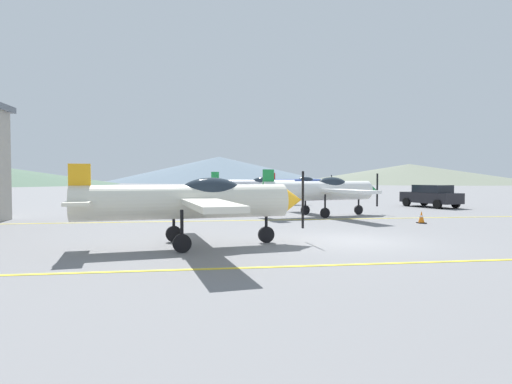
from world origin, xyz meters
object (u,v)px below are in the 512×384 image
at_px(airplane_mid, 322,190).
at_px(airplane_far, 257,186).
at_px(airplane_near, 193,200).
at_px(car_sedan, 431,196).
at_px(airplane_back, 301,184).
at_px(traffic_cone_front, 421,217).

relative_size(airplane_mid, airplane_far, 0.99).
xyz_separation_m(airplane_near, car_sedan, (17.07, 15.17, -0.62)).
distance_m(airplane_mid, airplane_far, 10.97).
relative_size(airplane_back, traffic_cone_front, 14.68).
distance_m(airplane_far, traffic_cone_front, 16.17).
relative_size(airplane_back, car_sedan, 1.87).
bearing_deg(airplane_far, airplane_near, -103.87).
xyz_separation_m(airplane_near, airplane_mid, (7.20, 9.59, 0.00)).
relative_size(airplane_mid, car_sedan, 1.87).
xyz_separation_m(airplane_far, traffic_cone_front, (5.75, -15.07, -1.18)).
distance_m(airplane_back, traffic_cone_front, 25.52).
xyz_separation_m(airplane_near, traffic_cone_front, (10.77, 5.26, -1.18)).
relative_size(airplane_near, airplane_back, 1.01).
height_order(airplane_far, traffic_cone_front, airplane_far).
distance_m(airplane_far, airplane_back, 12.18).
xyz_separation_m(airplane_mid, airplane_far, (-2.18, 10.75, 0.00)).
distance_m(airplane_mid, car_sedan, 11.35).
height_order(airplane_back, car_sedan, airplane_back).
xyz_separation_m(airplane_near, airplane_back, (11.32, 30.75, 0.00)).
relative_size(airplane_mid, traffic_cone_front, 14.67).
bearing_deg(traffic_cone_front, airplane_back, 88.76).
xyz_separation_m(airplane_mid, car_sedan, (9.87, 5.58, -0.62)).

